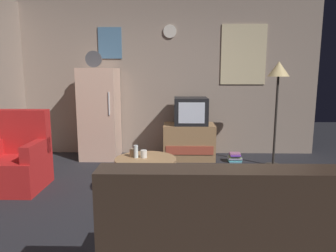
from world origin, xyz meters
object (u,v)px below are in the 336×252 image
(book_stack, at_px, (235,158))
(mug_ceramic_tan, at_px, (133,153))
(wine_glass, at_px, (136,152))
(fridge, at_px, (100,114))
(tv_stand, at_px, (189,141))
(couch, at_px, (243,250))
(crt_tv, at_px, (191,111))
(standing_lamp, at_px, (278,77))
(armchair, at_px, (17,161))
(coffee_table, at_px, (146,176))
(mug_ceramic_white, at_px, (144,154))

(book_stack, bearing_deg, mug_ceramic_tan, -139.02)
(wine_glass, bearing_deg, fridge, 116.75)
(tv_stand, height_order, wine_glass, wine_glass)
(tv_stand, height_order, couch, couch)
(crt_tv, height_order, book_stack, crt_tv)
(couch, distance_m, book_stack, 3.10)
(wine_glass, bearing_deg, standing_lamp, 29.92)
(armchair, height_order, book_stack, armchair)
(standing_lamp, height_order, armchair, standing_lamp)
(standing_lamp, bearing_deg, wine_glass, -150.08)
(tv_stand, xyz_separation_m, coffee_table, (-0.58, -1.56, -0.07))
(armchair, distance_m, couch, 3.03)
(standing_lamp, xyz_separation_m, book_stack, (-0.55, 0.20, -1.29))
(mug_ceramic_tan, relative_size, book_stack, 0.41)
(fridge, xyz_separation_m, book_stack, (2.22, -0.23, -0.68))
(fridge, xyz_separation_m, armchair, (-0.72, -1.41, -0.42))
(couch, bearing_deg, mug_ceramic_white, 114.97)
(fridge, distance_m, tv_stand, 1.56)
(tv_stand, relative_size, crt_tv, 1.56)
(crt_tv, bearing_deg, book_stack, -14.61)
(mug_ceramic_white, height_order, couch, couch)
(crt_tv, xyz_separation_m, mug_ceramic_white, (-0.63, -1.52, -0.32))
(tv_stand, distance_m, mug_ceramic_tan, 1.66)
(standing_lamp, height_order, mug_ceramic_white, standing_lamp)
(coffee_table, xyz_separation_m, mug_ceramic_tan, (-0.16, 0.09, 0.26))
(coffee_table, height_order, armchair, armchair)
(standing_lamp, bearing_deg, couch, -111.20)
(fridge, height_order, mug_ceramic_white, fridge)
(tv_stand, distance_m, standing_lamp, 1.72)
(wine_glass, xyz_separation_m, mug_ceramic_white, (0.09, 0.01, -0.03))
(mug_ceramic_tan, bearing_deg, standing_lamp, 28.14)
(tv_stand, bearing_deg, couch, -86.63)
(fridge, xyz_separation_m, wine_glass, (0.79, -1.57, -0.24))
(crt_tv, relative_size, wine_glass, 3.60)
(mug_ceramic_tan, bearing_deg, book_stack, 40.98)
(coffee_table, relative_size, armchair, 0.75)
(fridge, bearing_deg, mug_ceramic_tan, -63.74)
(wine_glass, relative_size, mug_ceramic_tan, 1.67)
(fridge, relative_size, armchair, 1.84)
(couch, bearing_deg, wine_glass, 117.54)
(wine_glass, height_order, mug_ceramic_white, wine_glass)
(tv_stand, xyz_separation_m, standing_lamp, (1.29, -0.38, 1.07))
(mug_ceramic_white, bearing_deg, armchair, 174.60)
(mug_ceramic_tan, bearing_deg, tv_stand, 63.29)
(fridge, bearing_deg, tv_stand, -1.54)
(tv_stand, xyz_separation_m, wine_glass, (-0.70, -1.53, 0.22))
(crt_tv, xyz_separation_m, couch, (0.16, -3.23, -0.49))
(crt_tv, bearing_deg, mug_ceramic_tan, -117.51)
(standing_lamp, bearing_deg, tv_stand, 163.48)
(fridge, relative_size, book_stack, 8.15)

